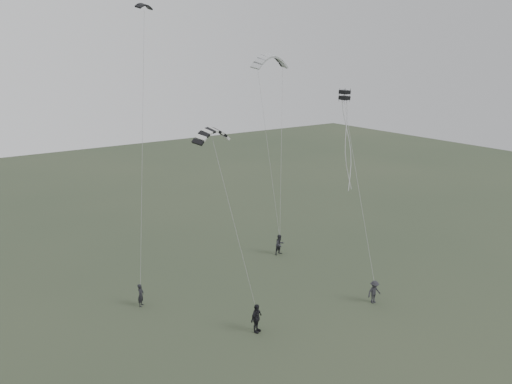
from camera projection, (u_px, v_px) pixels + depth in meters
ground at (294, 313)px, 34.16m from camera, size 140.00×140.00×0.00m
flyer_left at (141, 295)px, 34.99m from camera, size 0.70×0.71×1.65m
flyer_right at (280, 245)px, 44.02m from camera, size 0.93×0.75×1.82m
flyer_center at (256, 318)px, 31.64m from camera, size 1.22×0.88×1.93m
flyer_far at (374, 292)px, 35.41m from camera, size 1.16×0.76×1.69m
kite_dark_small at (144, 5)px, 34.94m from camera, size 1.63×1.33×0.62m
kite_pale_large at (270, 55)px, 44.56m from camera, size 4.32×2.10×1.88m
kite_striped at (212, 130)px, 30.26m from camera, size 2.95×1.80×1.26m
kite_box at (345, 95)px, 38.40m from camera, size 0.73×0.77×0.76m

